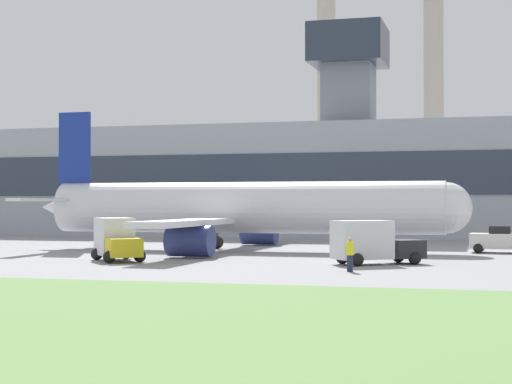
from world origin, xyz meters
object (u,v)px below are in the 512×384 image
pushback_tug (500,241)px  ground_crew_person (350,254)px  airplane (238,209)px  fuel_truck (372,243)px  baggage_truck (116,240)px

pushback_tug → ground_crew_person: (-7.05, -18.22, 0.04)m
airplane → fuel_truck: airplane is taller
airplane → pushback_tug: bearing=8.8°
baggage_truck → ground_crew_person: (14.18, -4.08, -0.33)m
airplane → ground_crew_person: airplane is taller
pushback_tug → fuel_truck: bearing=-117.1°
ground_crew_person → baggage_truck: bearing=163.9°
airplane → baggage_truck: bearing=-108.3°
fuel_truck → ground_crew_person: bearing=-93.9°
pushback_tug → fuel_truck: size_ratio=0.78×
pushback_tug → fuel_truck: fuel_truck is taller
fuel_truck → ground_crew_person: (-0.35, -5.14, -0.30)m
airplane → fuel_truck: 15.05m
baggage_truck → ground_crew_person: 14.76m
airplane → pushback_tug: (17.45, 2.69, -2.09)m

